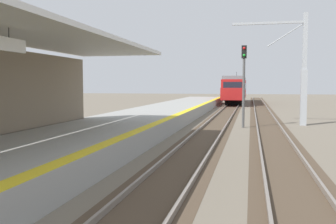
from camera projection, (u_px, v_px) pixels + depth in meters
name	position (u px, v px, depth m)	size (l,w,h in m)	color
station_platform	(109.00, 132.00, 18.01)	(5.00, 80.00, 0.91)	#999993
track_pair_nearest_platform	(209.00, 133.00, 20.98)	(2.34, 120.00, 0.16)	#4C3D2D
track_pair_middle	(272.00, 134.00, 20.25)	(2.34, 120.00, 0.16)	#4C3D2D
approaching_train	(235.00, 88.00, 55.24)	(2.93, 19.60, 4.76)	maroon
rail_signal_post	(244.00, 78.00, 23.62)	(0.32, 0.34, 5.20)	#4C4C4C
catenary_pylon_far_side	(300.00, 72.00, 25.02)	(5.00, 0.40, 7.50)	#9EA3A8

